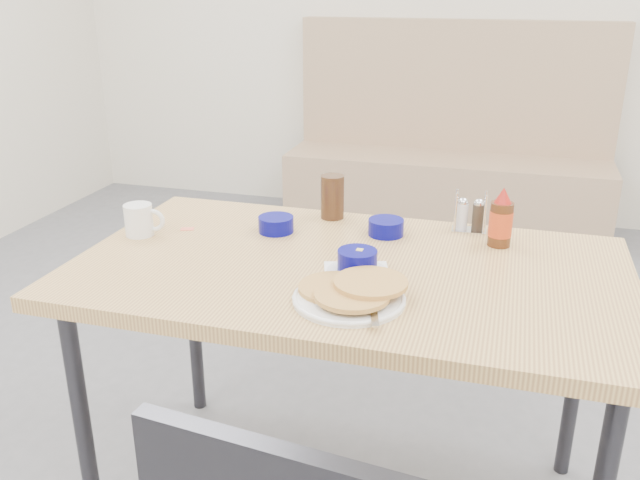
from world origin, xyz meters
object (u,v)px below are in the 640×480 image
(booth_bench, at_px, (447,170))
(condiment_caddy, at_px, (470,217))
(pancake_plate, at_px, (351,294))
(grits_setting, at_px, (357,265))
(dining_table, at_px, (348,287))
(coffee_mug, at_px, (140,220))
(syrup_bottle, at_px, (501,221))
(creamer_bowl, at_px, (276,224))
(butter_bowl, at_px, (386,227))
(amber_tumbler, at_px, (332,197))

(booth_bench, xyz_separation_m, condiment_caddy, (0.27, -2.19, 0.45))
(pancake_plate, distance_m, grits_setting, 0.14)
(dining_table, distance_m, grits_setting, 0.11)
(coffee_mug, bearing_deg, pancake_plate, -20.05)
(syrup_bottle, bearing_deg, booth_bench, 98.99)
(creamer_bowl, height_order, syrup_bottle, syrup_bottle)
(booth_bench, xyz_separation_m, butter_bowl, (0.05, -2.29, 0.43))
(coffee_mug, distance_m, amber_tumbler, 0.57)
(dining_table, distance_m, coffee_mug, 0.63)
(grits_setting, height_order, condiment_caddy, condiment_caddy)
(amber_tumbler, distance_m, condiment_caddy, 0.41)
(coffee_mug, distance_m, creamer_bowl, 0.38)
(condiment_caddy, xyz_separation_m, syrup_bottle, (0.09, -0.10, 0.03))
(condiment_caddy, distance_m, syrup_bottle, 0.13)
(dining_table, xyz_separation_m, amber_tumbler, (-0.14, 0.34, 0.13))
(coffee_mug, height_order, butter_bowl, coffee_mug)
(creamer_bowl, relative_size, syrup_bottle, 0.62)
(grits_setting, xyz_separation_m, condiment_caddy, (0.24, 0.40, 0.01))
(grits_setting, xyz_separation_m, creamer_bowl, (-0.29, 0.24, -0.01))
(coffee_mug, relative_size, grits_setting, 0.54)
(booth_bench, xyz_separation_m, creamer_bowl, (-0.26, -2.36, 0.43))
(syrup_bottle, bearing_deg, butter_bowl, -179.06)
(coffee_mug, distance_m, butter_bowl, 0.70)
(dining_table, height_order, pancake_plate, pancake_plate)
(creamer_bowl, bearing_deg, coffee_mug, -159.89)
(coffee_mug, bearing_deg, condiment_caddy, 18.31)
(dining_table, height_order, butter_bowl, butter_bowl)
(booth_bench, relative_size, pancake_plate, 7.40)
(butter_bowl, bearing_deg, booth_bench, 91.25)
(dining_table, bearing_deg, grits_setting, -58.28)
(dining_table, height_order, coffee_mug, coffee_mug)
(dining_table, xyz_separation_m, condiment_caddy, (0.27, 0.34, 0.10))
(pancake_plate, relative_size, condiment_caddy, 2.21)
(syrup_bottle, bearing_deg, grits_setting, -136.97)
(creamer_bowl, bearing_deg, pancake_plate, -50.29)
(amber_tumbler, bearing_deg, condiment_caddy, 0.00)
(dining_table, bearing_deg, butter_bowl, 78.19)
(dining_table, bearing_deg, condiment_caddy, 51.05)
(pancake_plate, xyz_separation_m, grits_setting, (-0.02, 0.14, 0.01))
(amber_tumbler, bearing_deg, grits_setting, -66.72)
(creamer_bowl, bearing_deg, booth_bench, 83.75)
(coffee_mug, xyz_separation_m, creamer_bowl, (0.36, 0.13, -0.02))
(pancake_plate, height_order, creamer_bowl, same)
(booth_bench, height_order, syrup_bottle, booth_bench)
(coffee_mug, bearing_deg, creamer_bowl, 20.11)
(condiment_caddy, bearing_deg, booth_bench, 93.70)
(pancake_plate, relative_size, creamer_bowl, 2.54)
(grits_setting, distance_m, creamer_bowl, 0.38)
(booth_bench, distance_m, grits_setting, 2.63)
(dining_table, distance_m, butter_bowl, 0.26)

